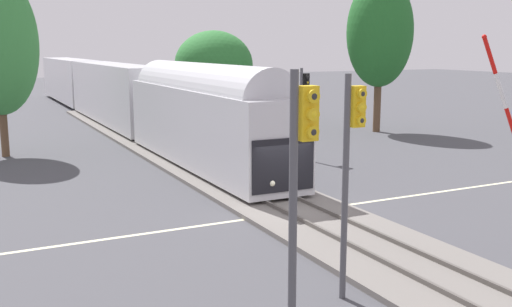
{
  "coord_description": "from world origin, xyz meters",
  "views": [
    {
      "loc": [
        -11.17,
        -19.07,
        6.3
      ],
      "look_at": [
        -0.58,
        2.21,
        2.0
      ],
      "focal_mm": 41.61,
      "sensor_mm": 36.0,
      "label": 1
    }
  ],
  "objects_px": {
    "traffic_signal_near_left": "(300,177)",
    "traffic_signal_far_side": "(304,98)",
    "maple_right_background": "(380,32)",
    "commuter_train": "(115,91)",
    "traffic_signal_median": "(351,151)",
    "elm_centre_background": "(214,65)"
  },
  "relations": [
    {
      "from": "traffic_signal_far_side",
      "to": "maple_right_background",
      "type": "height_order",
      "value": "maple_right_background"
    },
    {
      "from": "traffic_signal_near_left",
      "to": "traffic_signal_far_side",
      "type": "height_order",
      "value": "traffic_signal_near_left"
    },
    {
      "from": "traffic_signal_median",
      "to": "maple_right_background",
      "type": "bearing_deg",
      "value": 50.87
    },
    {
      "from": "traffic_signal_median",
      "to": "elm_centre_background",
      "type": "xyz_separation_m",
      "value": [
        9.94,
        32.81,
        1.03
      ]
    },
    {
      "from": "elm_centre_background",
      "to": "commuter_train",
      "type": "bearing_deg",
      "value": 152.62
    },
    {
      "from": "traffic_signal_median",
      "to": "elm_centre_background",
      "type": "height_order",
      "value": "elm_centre_background"
    },
    {
      "from": "traffic_signal_median",
      "to": "traffic_signal_near_left",
      "type": "bearing_deg",
      "value": -139.21
    },
    {
      "from": "traffic_signal_far_side",
      "to": "elm_centre_background",
      "type": "relative_size",
      "value": 0.68
    },
    {
      "from": "maple_right_background",
      "to": "commuter_train",
      "type": "bearing_deg",
      "value": 142.34
    },
    {
      "from": "traffic_signal_near_left",
      "to": "traffic_signal_median",
      "type": "xyz_separation_m",
      "value": [
        2.96,
        2.56,
        -0.15
      ]
    },
    {
      "from": "elm_centre_background",
      "to": "traffic_signal_median",
      "type": "bearing_deg",
      "value": -106.86
    },
    {
      "from": "traffic_signal_median",
      "to": "elm_centre_background",
      "type": "bearing_deg",
      "value": 73.14
    },
    {
      "from": "traffic_signal_near_left",
      "to": "maple_right_background",
      "type": "distance_m",
      "value": 34.64
    },
    {
      "from": "commuter_train",
      "to": "traffic_signal_near_left",
      "type": "distance_m",
      "value": 39.52
    },
    {
      "from": "traffic_signal_far_side",
      "to": "maple_right_background",
      "type": "distance_m",
      "value": 13.25
    },
    {
      "from": "traffic_signal_median",
      "to": "elm_centre_background",
      "type": "distance_m",
      "value": 34.3
    },
    {
      "from": "commuter_train",
      "to": "traffic_signal_near_left",
      "type": "xyz_separation_m",
      "value": [
        -5.73,
        -39.09,
        1.21
      ]
    },
    {
      "from": "commuter_train",
      "to": "elm_centre_background",
      "type": "relative_size",
      "value": 7.96
    },
    {
      "from": "traffic_signal_far_side",
      "to": "elm_centre_background",
      "type": "bearing_deg",
      "value": 85.68
    },
    {
      "from": "traffic_signal_near_left",
      "to": "maple_right_background",
      "type": "bearing_deg",
      "value": 49.74
    },
    {
      "from": "traffic_signal_far_side",
      "to": "maple_right_background",
      "type": "xyz_separation_m",
      "value": [
        10.58,
        6.96,
        3.88
      ]
    },
    {
      "from": "commuter_train",
      "to": "maple_right_background",
      "type": "xyz_separation_m",
      "value": [
        16.56,
        -12.78,
        4.59
      ]
    }
  ]
}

